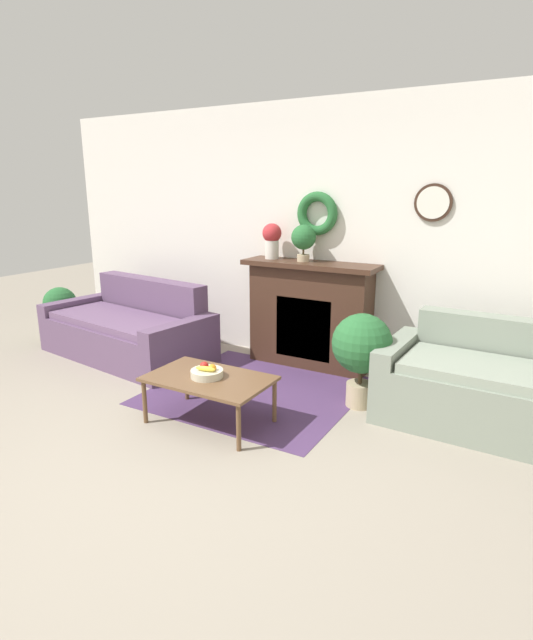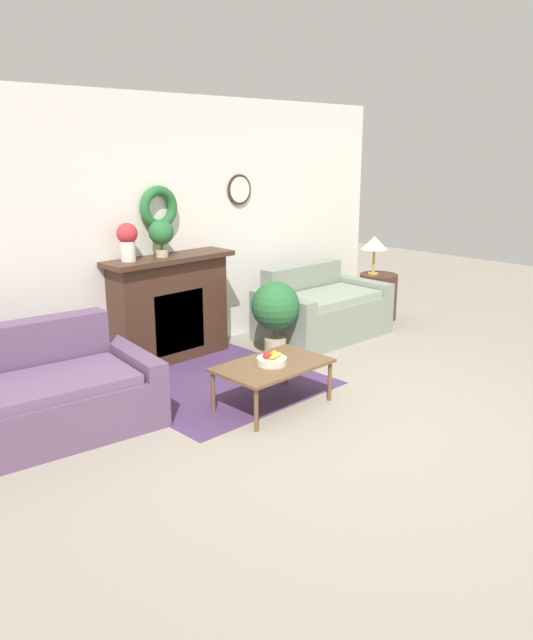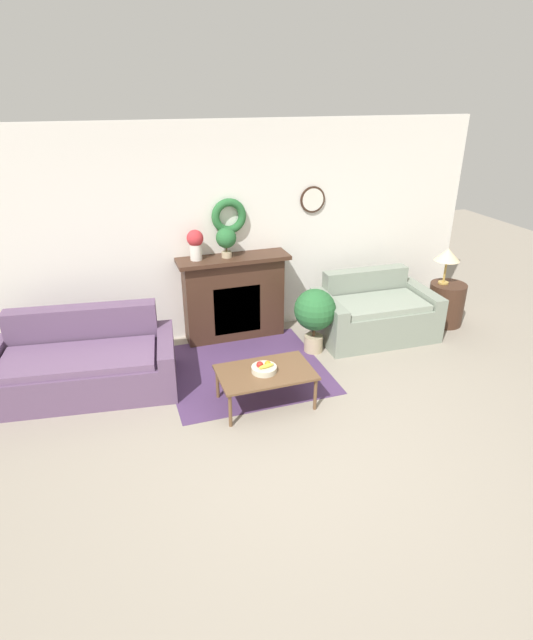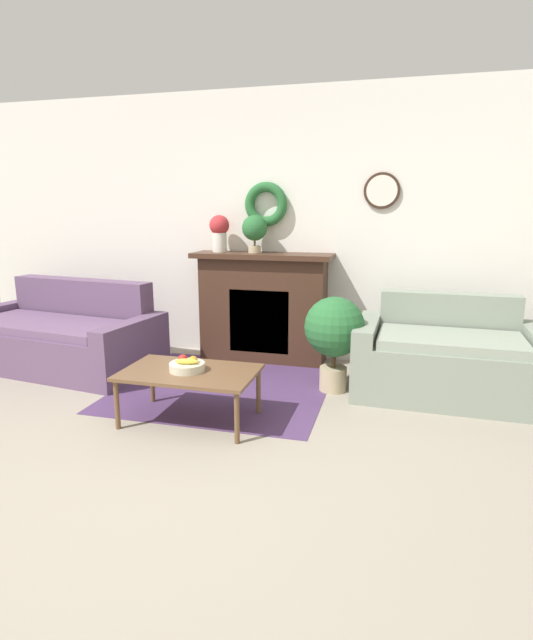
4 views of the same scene
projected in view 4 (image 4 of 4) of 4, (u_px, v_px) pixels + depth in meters
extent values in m
plane|color=gray|center=(140.00, 491.00, 2.79)|extent=(16.00, 16.00, 0.00)
cube|color=#4C335B|center=(224.00, 387.00, 4.41)|extent=(1.80, 1.71, 0.01)
cube|color=white|center=(267.00, 228.00, 5.13)|extent=(6.80, 0.06, 2.70)
cylinder|color=#382319|center=(382.00, 191.00, 4.72)|extent=(0.34, 0.02, 0.34)
cylinder|color=white|center=(382.00, 191.00, 4.71)|extent=(0.29, 0.01, 0.29)
torus|color=#286633|center=(266.00, 204.00, 5.00)|extent=(0.44, 0.10, 0.44)
cube|color=#42281C|center=(263.00, 310.00, 5.12)|extent=(1.27, 0.34, 1.06)
cube|color=black|center=(259.00, 322.00, 4.99)|extent=(0.61, 0.02, 0.64)
cube|color=orange|center=(259.00, 330.00, 5.00)|extent=(0.49, 0.01, 0.35)
cube|color=#42281C|center=(262.00, 256.00, 4.96)|extent=(1.41, 0.41, 0.05)
cube|color=#604766|center=(50.00, 350.00, 4.86)|extent=(1.71, 0.96, 0.40)
cube|color=#604766|center=(84.00, 318.00, 5.25)|extent=(1.64, 0.42, 0.83)
cube|color=#604766|center=(133.00, 350.00, 4.61)|extent=(0.29, 0.98, 0.54)
cube|color=#6A4E70|center=(48.00, 326.00, 4.81)|extent=(1.64, 0.89, 0.08)
cube|color=gray|center=(448.00, 372.00, 4.09)|extent=(1.20, 0.75, 0.46)
cube|color=gray|center=(446.00, 338.00, 4.48)|extent=(1.18, 0.24, 0.82)
cube|color=gray|center=(366.00, 354.00, 4.36)|extent=(0.20, 0.92, 0.60)
cube|color=gray|center=(450.00, 341.00, 4.03)|extent=(1.15, 0.69, 0.08)
cube|color=brown|center=(189.00, 372.00, 3.64)|extent=(0.98, 0.61, 0.03)
cylinder|color=brown|center=(117.00, 405.00, 3.54)|extent=(0.04, 0.04, 0.36)
cylinder|color=brown|center=(237.00, 418.00, 3.32)|extent=(0.04, 0.04, 0.36)
cylinder|color=brown|center=(152.00, 380.00, 4.04)|extent=(0.04, 0.04, 0.36)
cylinder|color=brown|center=(258.00, 391.00, 3.82)|extent=(0.04, 0.04, 0.36)
cylinder|color=beige|center=(187.00, 367.00, 3.63)|extent=(0.26, 0.26, 0.06)
sphere|color=#B2231E|center=(183.00, 359.00, 3.65)|extent=(0.07, 0.07, 0.07)
sphere|color=orange|center=(193.00, 360.00, 3.62)|extent=(0.07, 0.07, 0.07)
ellipsoid|color=yellow|center=(187.00, 361.00, 3.58)|extent=(0.17, 0.07, 0.04)
cylinder|color=silver|center=(220.00, 242.00, 5.08)|extent=(0.14, 0.14, 0.19)
sphere|color=#B72D33|center=(219.00, 225.00, 5.05)|extent=(0.20, 0.20, 0.20)
cylinder|color=tan|center=(255.00, 249.00, 4.98)|extent=(0.13, 0.13, 0.07)
cylinder|color=#4C3823|center=(255.00, 242.00, 4.97)|extent=(0.02, 0.02, 0.07)
sphere|color=#286633|center=(255.00, 228.00, 4.94)|extent=(0.25, 0.25, 0.25)
cylinder|color=tan|center=(333.00, 379.00, 4.32)|extent=(0.23, 0.23, 0.21)
cylinder|color=#4C3823|center=(333.00, 359.00, 4.28)|extent=(0.04, 0.04, 0.14)
sphere|color=#286633|center=(334.00, 327.00, 4.21)|extent=(0.51, 0.51, 0.51)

